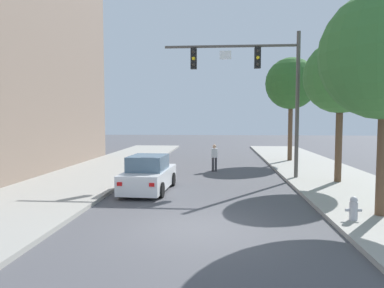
# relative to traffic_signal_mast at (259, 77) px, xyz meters

# --- Properties ---
(ground_plane) EXTENTS (120.00, 120.00, 0.00)m
(ground_plane) POSITION_rel_traffic_signal_mast_xyz_m (-2.61, -8.58, -5.36)
(ground_plane) COLOR #4C4C51
(traffic_signal_mast) EXTENTS (6.98, 0.38, 7.50)m
(traffic_signal_mast) POSITION_rel_traffic_signal_mast_xyz_m (0.00, 0.00, 0.00)
(traffic_signal_mast) COLOR #514C47
(traffic_signal_mast) RESTS_ON sidewalk_right
(car_lead_white) EXTENTS (1.99, 4.31, 1.60)m
(car_lead_white) POSITION_rel_traffic_signal_mast_xyz_m (-5.12, -3.44, -4.64)
(car_lead_white) COLOR silver
(car_lead_white) RESTS_ON ground
(pedestrian_crossing_road) EXTENTS (0.36, 0.22, 1.64)m
(pedestrian_crossing_road) POSITION_rel_traffic_signal_mast_xyz_m (-2.32, 2.69, -4.45)
(pedestrian_crossing_road) COLOR #333338
(pedestrian_crossing_road) RESTS_ON ground
(fire_hydrant) EXTENTS (0.48, 0.24, 0.72)m
(fire_hydrant) POSITION_rel_traffic_signal_mast_xyz_m (2.04, -7.94, -4.85)
(fire_hydrant) COLOR #B2B2B7
(fire_hydrant) RESTS_ON sidewalk_right
(street_tree_second) EXTENTS (3.50, 3.50, 6.81)m
(street_tree_second) POSITION_rel_traffic_signal_mast_xyz_m (3.73, -1.19, -0.18)
(street_tree_second) COLOR brown
(street_tree_second) RESTS_ON sidewalk_right
(street_tree_third) EXTENTS (3.72, 3.72, 7.48)m
(street_tree_third) POSITION_rel_traffic_signal_mast_xyz_m (3.14, 7.75, 0.37)
(street_tree_third) COLOR brown
(street_tree_third) RESTS_ON sidewalk_right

